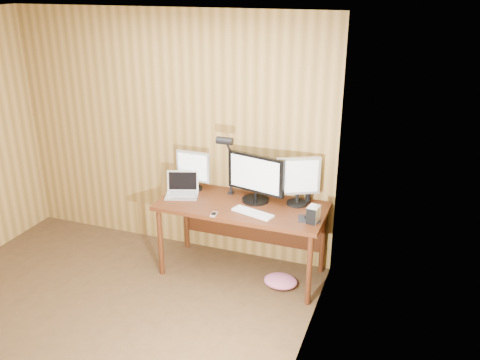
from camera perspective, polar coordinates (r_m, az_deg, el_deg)
The scene contains 14 objects.
room_shell at distance 3.79m, azimuth -21.96°, elevation -3.32°, with size 4.00×4.00×4.00m.
desk at distance 4.94m, azimuth 0.49°, elevation -3.72°, with size 1.60×0.70×0.75m.
monitor_center at distance 4.81m, azimuth 1.77°, elevation 0.30°, with size 0.59×0.26×0.47m.
monitor_left at distance 5.11m, azimuth -5.26°, elevation 1.18°, with size 0.36×0.17×0.40m.
monitor_right at distance 4.77m, azimuth 6.53°, elevation 0.07°, with size 0.39×0.22×0.47m.
laptop at distance 5.06m, azimuth -6.50°, elevation -1.03°, with size 0.38×0.33×0.23m.
keyboard at distance 4.64m, azimuth 1.46°, elevation -3.68°, with size 0.42×0.23×0.02m.
mousepad at distance 4.58m, azimuth 7.78°, elevation -4.37°, with size 0.19×0.16×0.00m, color black.
mouse at distance 4.57m, azimuth 7.79°, elevation -4.11°, with size 0.08×0.12×0.04m, color black.
hard_drive at distance 4.51m, azimuth 8.23°, elevation -3.84°, with size 0.11×0.15×0.15m.
phone at distance 4.63m, azimuth -2.96°, elevation -3.86°, with size 0.06×0.11×0.01m.
speaker at distance 4.89m, azimuth 7.63°, elevation -1.85°, with size 0.05×0.05×0.12m, color black.
desk_lamp at distance 4.85m, azimuth -1.40°, elevation 2.63°, with size 0.15×0.22×0.67m.
fabric_pile at distance 4.97m, azimuth 4.58°, elevation -11.26°, with size 0.32×0.27×0.10m, color #D5678E, non-canonical shape.
Camera 1 is at (2.42, -2.50, 2.76)m, focal length 38.00 mm.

